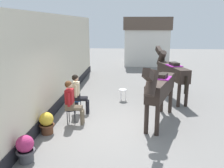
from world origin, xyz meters
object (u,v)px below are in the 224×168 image
(seated_visitor_far, at_px, (78,92))
(saddled_horse_near, at_px, (160,88))
(saddled_horse_far, at_px, (171,71))
(spare_stool_white, at_px, (123,91))
(flower_planter_middle, at_px, (47,123))
(flower_planter_near, at_px, (25,148))
(seated_visitor_near, at_px, (72,100))
(satchel_bag, at_px, (74,104))

(seated_visitor_far, distance_m, saddled_horse_near, 2.82)
(saddled_horse_near, distance_m, saddled_horse_far, 2.80)
(saddled_horse_near, bearing_deg, spare_stool_white, 118.34)
(saddled_horse_near, relative_size, flower_planter_middle, 4.48)
(flower_planter_middle, distance_m, spare_stool_white, 3.81)
(saddled_horse_far, distance_m, flower_planter_middle, 5.52)
(flower_planter_near, xyz_separation_m, spare_stool_white, (2.07, 4.63, 0.07))
(seated_visitor_near, bearing_deg, spare_stool_white, 58.61)
(flower_planter_near, bearing_deg, saddled_horse_far, 51.48)
(satchel_bag, bearing_deg, seated_visitor_near, 61.81)
(seated_visitor_near, height_order, flower_planter_middle, seated_visitor_near)
(seated_visitor_far, bearing_deg, flower_planter_middle, -108.82)
(saddled_horse_near, height_order, satchel_bag, saddled_horse_near)
(saddled_horse_far, distance_m, satchel_bag, 4.16)
(flower_planter_near, xyz_separation_m, satchel_bag, (0.27, 3.70, -0.23))
(saddled_horse_far, bearing_deg, seated_visitor_near, -140.09)
(saddled_horse_far, bearing_deg, flower_planter_middle, -137.94)
(seated_visitor_near, relative_size, saddled_horse_near, 0.48)
(seated_visitor_near, bearing_deg, flower_planter_near, -104.57)
(flower_planter_near, height_order, satchel_bag, flower_planter_near)
(seated_visitor_far, distance_m, satchel_bag, 0.95)
(seated_visitor_near, height_order, satchel_bag, seated_visitor_near)
(saddled_horse_near, distance_m, spare_stool_white, 2.65)
(seated_visitor_far, relative_size, saddled_horse_near, 0.48)
(seated_visitor_far, relative_size, saddled_horse_far, 0.48)
(seated_visitor_near, relative_size, spare_stool_white, 3.02)
(saddled_horse_near, xyz_separation_m, satchel_bag, (-3.00, 1.30, -1.06))
(saddled_horse_near, bearing_deg, seated_visitor_near, -175.24)
(spare_stool_white, distance_m, satchel_bag, 2.04)
(saddled_horse_near, bearing_deg, saddled_horse_far, 73.83)
(seated_visitor_far, relative_size, flower_planter_near, 2.17)
(flower_planter_middle, height_order, spare_stool_white, flower_planter_middle)
(seated_visitor_near, relative_size, flower_planter_near, 2.17)
(seated_visitor_near, height_order, saddled_horse_near, saddled_horse_near)
(flower_planter_near, height_order, spare_stool_white, flower_planter_near)
(seated_visitor_near, relative_size, flower_planter_middle, 2.17)
(flower_planter_middle, bearing_deg, seated_visitor_near, 52.56)
(seated_visitor_far, bearing_deg, saddled_horse_near, -14.43)
(spare_stool_white, bearing_deg, seated_visitor_near, -121.39)
(saddled_horse_far, bearing_deg, seated_visitor_far, -150.23)
(seated_visitor_near, xyz_separation_m, spare_stool_white, (1.50, 2.46, -0.38))
(flower_planter_near, distance_m, flower_planter_middle, 1.43)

